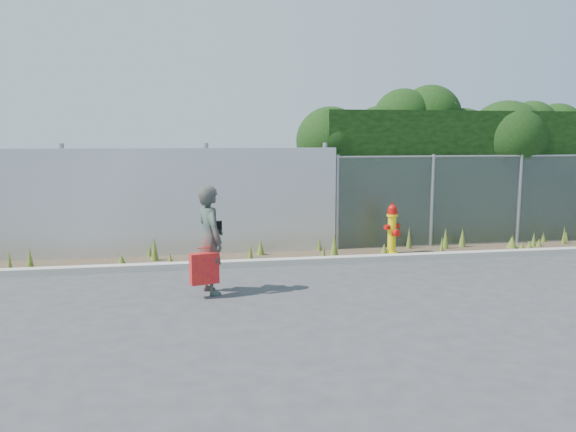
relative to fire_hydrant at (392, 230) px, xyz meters
The scene contains 10 objects.
ground 3.17m from the fire_hydrant, 131.04° to the right, with size 80.00×80.00×0.00m, color #38393B.
curb 2.17m from the fire_hydrant, 164.84° to the right, with size 16.00×0.22×0.12m, color #A5A095.
weed_strip 2.24m from the fire_hydrant, behind, with size 16.00×1.28×0.53m.
corrugated_fence 5.37m from the fire_hydrant, behind, with size 8.50×0.21×2.30m.
chainlink_fence 2.35m from the fire_hydrant, 16.34° to the left, with size 6.50×0.07×2.05m.
hedge 3.21m from the fire_hydrant, 35.71° to the left, with size 7.86×2.19×3.65m.
fire_hydrant is the anchor object (origin of this frame).
woman 4.44m from the fire_hydrant, 149.28° to the right, with size 0.62×0.40×1.69m, color #0F6253.
red_tote_bag 4.63m from the fire_hydrant, 147.54° to the right, with size 0.43×0.16×0.56m.
black_shoulder_bag 4.31m from the fire_hydrant, 150.60° to the right, with size 0.23×0.10×0.18m.
Camera 1 is at (-2.04, -8.52, 2.43)m, focal length 35.00 mm.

